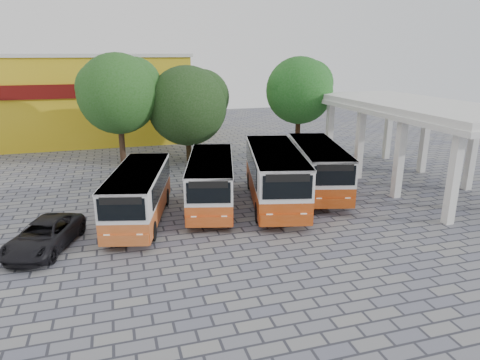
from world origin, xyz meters
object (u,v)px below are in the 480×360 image
object	(u,v)px
bus_centre_left	(211,179)
parked_car	(44,236)
bus_far_right	(318,165)
bus_centre_right	(275,173)
bus_far_left	(139,192)

from	to	relation	value
bus_centre_left	parked_car	world-z (taller)	bus_centre_left
bus_centre_left	bus_far_right	world-z (taller)	bus_far_right
bus_centre_left	bus_centre_right	bearing A→B (deg)	5.73
bus_far_left	bus_far_right	distance (m)	11.14
bus_centre_right	parked_car	xyz separation A→B (m)	(-11.95, -2.68, -1.19)
bus_centre_right	parked_car	world-z (taller)	bus_centre_right
bus_far_right	bus_centre_left	bearing A→B (deg)	-159.19
bus_centre_left	bus_centre_right	xyz separation A→B (m)	(3.61, -0.55, 0.21)
bus_centre_right	bus_far_left	bearing A→B (deg)	-162.65
bus_centre_right	bus_far_right	distance (m)	3.61
bus_centre_right	bus_far_right	bearing A→B (deg)	34.93
bus_centre_right	bus_far_right	xyz separation A→B (m)	(3.36, 1.32, -0.11)
bus_far_left	bus_far_right	bearing A→B (deg)	23.73
bus_far_left	parked_car	bearing A→B (deg)	-139.07
bus_centre_left	bus_far_right	distance (m)	7.00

